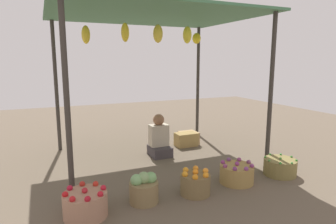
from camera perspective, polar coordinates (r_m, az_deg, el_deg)
ground_plane at (r=5.42m, az=-2.66°, el=-8.88°), size 14.00×14.00×0.00m
market_stall_structure at (r=5.16m, az=-2.88°, el=16.67°), size 3.40×2.67×2.53m
vendor_person at (r=5.46m, az=-1.74°, el=-5.43°), size 0.36×0.44×0.78m
basket_red_apples at (r=3.60m, az=-15.84°, el=-16.90°), size 0.50×0.50×0.35m
basket_cabbages at (r=3.77m, az=-4.74°, el=-14.80°), size 0.36×0.36×0.40m
basket_oranges at (r=4.00m, az=5.35°, el=-13.70°), size 0.40×0.40×0.35m
basket_purple_onions at (r=4.44m, az=13.27°, el=-11.61°), size 0.49×0.49×0.32m
basket_green_chilies at (r=4.93m, az=21.04°, el=-9.98°), size 0.49×0.49×0.28m
wooden_crate_near_vendor at (r=6.09m, az=3.54°, el=-5.37°), size 0.44×0.28×0.28m
wooden_crate_stacked_rear at (r=6.24m, az=4.04°, el=-5.08°), size 0.36×0.34×0.26m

